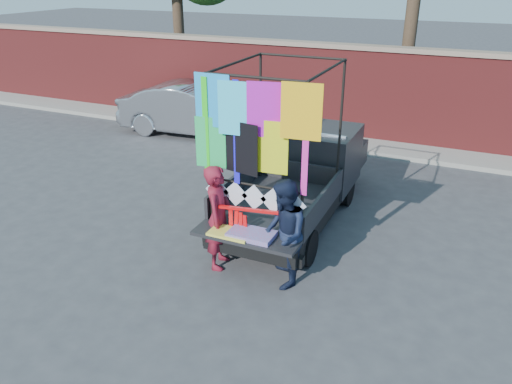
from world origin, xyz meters
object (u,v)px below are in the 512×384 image
at_px(pickup_truck, 305,173).
at_px(man, 283,234).
at_px(sedan, 196,110).
at_px(woman, 219,217).

bearing_deg(pickup_truck, man, -77.96).
bearing_deg(sedan, pickup_truck, -132.71).
bearing_deg(pickup_truck, woman, -102.60).
relative_size(pickup_truck, woman, 2.84).
bearing_deg(man, woman, -118.55).
distance_m(pickup_truck, woman, 2.61).
distance_m(sedan, man, 7.96).
bearing_deg(sedan, woman, -151.83).
height_order(pickup_truck, sedan, pickup_truck).
xyz_separation_m(sedan, man, (5.10, -6.11, 0.12)).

